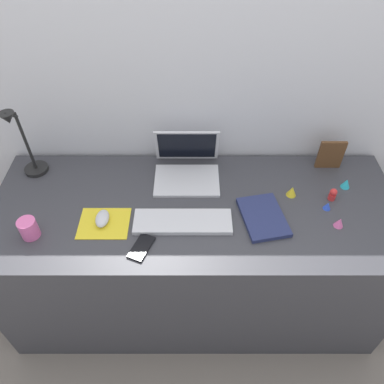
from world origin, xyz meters
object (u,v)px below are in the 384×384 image
(keyboard, at_px, (183,222))
(desk_lamp, at_px, (24,145))
(notebook_pad, at_px, (263,217))
(picture_frame, at_px, (331,155))
(toy_figurine_cyan, at_px, (346,183))
(toy_figurine_yellow, at_px, (292,191))
(toy_figurine_blue, at_px, (328,206))
(laptop, at_px, (187,165))
(cell_phone, at_px, (142,247))
(toy_figurine_pink, at_px, (340,222))
(toy_figurine_red, at_px, (333,194))
(coffee_mug, at_px, (29,228))
(mouse, at_px, (102,218))

(keyboard, relative_size, desk_lamp, 1.11)
(notebook_pad, bearing_deg, picture_frame, 31.79)
(picture_frame, distance_m, toy_figurine_cyan, 0.16)
(keyboard, relative_size, toy_figurine_yellow, 8.37)
(desk_lamp, xyz_separation_m, toy_figurine_blue, (1.34, -0.22, -0.16))
(laptop, bearing_deg, cell_phone, -111.82)
(desk_lamp, distance_m, toy_figurine_pink, 1.40)
(cell_phone, distance_m, toy_figurine_yellow, 0.71)
(toy_figurine_red, bearing_deg, keyboard, -167.94)
(toy_figurine_red, bearing_deg, cell_phone, -161.88)
(cell_phone, bearing_deg, laptop, 90.53)
(keyboard, height_order, toy_figurine_red, toy_figurine_red)
(keyboard, height_order, coffee_mug, coffee_mug)
(laptop, height_order, cell_phone, laptop)
(keyboard, distance_m, toy_figurine_cyan, 0.77)
(mouse, bearing_deg, desk_lamp, 141.51)
(laptop, xyz_separation_m, notebook_pad, (0.33, -0.29, -0.04))
(keyboard, distance_m, cell_phone, 0.21)
(cell_phone, relative_size, toy_figurine_red, 2.15)
(toy_figurine_yellow, bearing_deg, mouse, -169.14)
(cell_phone, height_order, desk_lamp, desk_lamp)
(toy_figurine_pink, bearing_deg, coffee_mug, -177.77)
(keyboard, height_order, cell_phone, keyboard)
(desk_lamp, bearing_deg, toy_figurine_pink, -13.21)
(desk_lamp, xyz_separation_m, toy_figurine_yellow, (1.19, -0.14, -0.15))
(cell_phone, distance_m, notebook_pad, 0.52)
(picture_frame, bearing_deg, keyboard, -152.72)
(toy_figurine_pink, bearing_deg, laptop, 152.87)
(keyboard, height_order, toy_figurine_yellow, toy_figurine_yellow)
(toy_figurine_blue, bearing_deg, desk_lamp, 170.57)
(toy_figurine_red, height_order, toy_figurine_blue, toy_figurine_red)
(keyboard, relative_size, toy_figurine_pink, 9.35)
(laptop, relative_size, mouse, 3.12)
(cell_phone, bearing_deg, picture_frame, 51.94)
(mouse, xyz_separation_m, desk_lamp, (-0.37, 0.30, 0.15))
(keyboard, distance_m, toy_figurine_pink, 0.65)
(cell_phone, relative_size, toy_figurine_cyan, 2.78)
(picture_frame, xyz_separation_m, toy_figurine_cyan, (0.05, -0.14, -0.05))
(desk_lamp, relative_size, notebook_pad, 1.54)
(laptop, xyz_separation_m, toy_figurine_red, (0.65, -0.17, -0.02))
(mouse, height_order, picture_frame, picture_frame)
(picture_frame, distance_m, toy_figurine_pink, 0.38)
(coffee_mug, bearing_deg, toy_figurine_cyan, 11.68)
(toy_figurine_red, bearing_deg, laptop, 165.24)
(mouse, distance_m, toy_figurine_red, 1.01)
(keyboard, relative_size, coffee_mug, 4.79)
(desk_lamp, distance_m, toy_figurine_blue, 1.36)
(keyboard, bearing_deg, desk_lamp, 156.74)
(cell_phone, xyz_separation_m, toy_figurine_cyan, (0.91, 0.35, 0.02))
(laptop, xyz_separation_m, keyboard, (-0.01, -0.31, -0.04))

